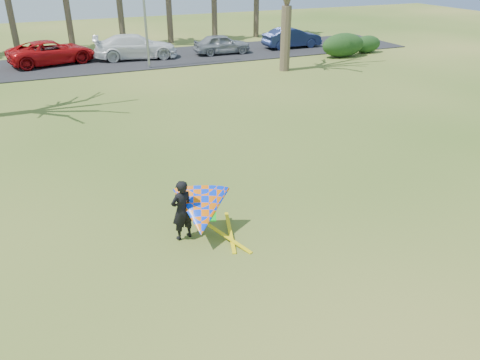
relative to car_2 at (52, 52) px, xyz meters
name	(u,v)px	position (x,y,z in m)	size (l,w,h in m)	color
ground	(270,249)	(3.77, -25.77, -0.85)	(100.00, 100.00, 0.00)	#255813
parking_strip	(111,62)	(3.77, -0.77, -0.82)	(46.00, 7.00, 0.06)	black
hedge_near	(343,45)	(19.76, -5.57, 0.00)	(3.42, 1.55, 1.71)	#173714
hedge_far	(367,44)	(22.35, -4.98, -0.20)	(2.33, 1.10, 1.29)	#173814
car_2	(52,52)	(0.00, 0.00, 0.00)	(2.62, 5.69, 1.58)	#B90E11
car_3	(136,47)	(5.63, -0.50, 0.05)	(2.36, 5.79, 1.68)	white
car_4	(222,44)	(11.94, -1.22, -0.07)	(1.69, 4.21, 1.43)	gray
car_5	(292,38)	(18.01, -1.05, -0.02)	(1.63, 4.68, 1.54)	navy
kite_flyer	(199,211)	(2.25, -24.59, 0.00)	(2.13, 2.39, 2.02)	black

